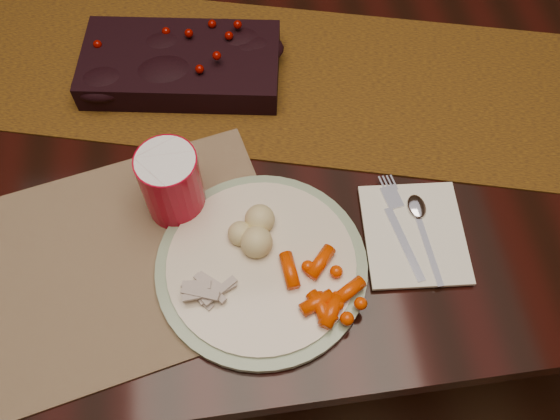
{
  "coord_description": "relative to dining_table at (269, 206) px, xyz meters",
  "views": [
    {
      "loc": [
        -0.07,
        -0.65,
        1.5
      ],
      "look_at": [
        -0.01,
        -0.25,
        0.8
      ],
      "focal_mm": 38.0,
      "sensor_mm": 36.0,
      "label": 1
    }
  ],
  "objects": [
    {
      "name": "table_runner",
      "position": [
        -0.05,
        0.05,
        0.38
      ],
      "size": [
        1.65,
        0.76,
        0.0
      ],
      "primitive_type": "cube",
      "rotation": [
        0.0,
        0.0,
        -0.27
      ],
      "color": "#3E1E07",
      "rests_on": "dining_table"
    },
    {
      "name": "placemat_main",
      "position": [
        -0.24,
        -0.28,
        0.38
      ],
      "size": [
        0.51,
        0.41,
        0.0
      ],
      "primitive_type": "cube",
      "rotation": [
        0.0,
        0.0,
        0.21
      ],
      "color": "#85624C",
      "rests_on": "dining_table"
    },
    {
      "name": "dining_table",
      "position": [
        0.0,
        0.0,
        0.0
      ],
      "size": [
        1.8,
        1.0,
        0.75
      ],
      "primitive_type": "cube",
      "color": "black",
      "rests_on": "floor"
    },
    {
      "name": "dinner_plate",
      "position": [
        -0.04,
        -0.31,
        0.39
      ],
      "size": [
        0.34,
        0.34,
        0.02
      ],
      "primitive_type": "cylinder",
      "rotation": [
        0.0,
        0.0,
        -0.2
      ],
      "color": "beige",
      "rests_on": "placemat_main"
    },
    {
      "name": "napkin",
      "position": [
        0.17,
        -0.29,
        0.38
      ],
      "size": [
        0.15,
        0.17,
        0.01
      ],
      "primitive_type": "cube",
      "rotation": [
        0.0,
        0.0,
        -0.08
      ],
      "color": "white",
      "rests_on": "placemat_main"
    },
    {
      "name": "turkey_shreds",
      "position": [
        -0.12,
        -0.34,
        0.4
      ],
      "size": [
        0.08,
        0.07,
        0.02
      ],
      "primitive_type": null,
      "rotation": [
        0.0,
        0.0,
        -0.26
      ],
      "color": "#B7A496",
      "rests_on": "dinner_plate"
    },
    {
      "name": "mashed_potatoes",
      "position": [
        -0.05,
        -0.27,
        0.42
      ],
      "size": [
        0.1,
        0.09,
        0.05
      ],
      "primitive_type": null,
      "rotation": [
        0.0,
        0.0,
        0.18
      ],
      "color": "tan",
      "rests_on": "dinner_plate"
    },
    {
      "name": "fork",
      "position": [
        0.16,
        -0.29,
        0.39
      ],
      "size": [
        0.05,
        0.15,
        0.0
      ],
      "primitive_type": null,
      "rotation": [
        0.0,
        0.0,
        0.17
      ],
      "color": "#B0B0C4",
      "rests_on": "napkin"
    },
    {
      "name": "centerpiece",
      "position": [
        -0.13,
        0.05,
        0.41
      ],
      "size": [
        0.34,
        0.21,
        0.06
      ],
      "primitive_type": null,
      "rotation": [
        0.0,
        0.0,
        -0.17
      ],
      "color": "black",
      "rests_on": "table_runner"
    },
    {
      "name": "baby_carrots",
      "position": [
        0.02,
        -0.36,
        0.4
      ],
      "size": [
        0.14,
        0.13,
        0.02
      ],
      "primitive_type": null,
      "rotation": [
        0.0,
        0.0,
        -0.28
      ],
      "color": "#DC3900",
      "rests_on": "dinner_plate"
    },
    {
      "name": "spoon",
      "position": [
        0.19,
        -0.3,
        0.39
      ],
      "size": [
        0.03,
        0.13,
        0.0
      ],
      "primitive_type": null,
      "rotation": [
        0.0,
        0.0,
        0.04
      ],
      "color": "#BEBEBE",
      "rests_on": "napkin"
    },
    {
      "name": "red_cup",
      "position": [
        -0.15,
        -0.2,
        0.44
      ],
      "size": [
        0.11,
        0.11,
        0.12
      ],
      "primitive_type": "cylinder",
      "rotation": [
        0.0,
        0.0,
        -0.32
      ],
      "color": "#A80018",
      "rests_on": "placemat_main"
    },
    {
      "name": "floor",
      "position": [
        0.0,
        0.0,
        -0.38
      ],
      "size": [
        5.0,
        5.0,
        0.0
      ],
      "primitive_type": "plane",
      "color": "black",
      "rests_on": "ground"
    }
  ]
}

